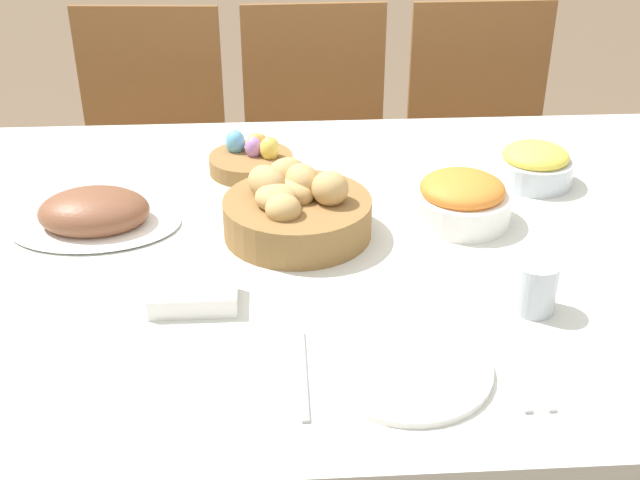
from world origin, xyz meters
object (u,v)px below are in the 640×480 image
object	(u,v)px
pineapple_bowl	(534,165)
knife	(509,365)
bread_basket	(296,209)
ham_platter	(94,214)
dinner_plate	(407,368)
drinking_cup	(535,287)
spoon	(531,365)
fork	(303,373)
butter_dish	(194,296)
chair_far_left	(150,165)
egg_basket	(252,159)
chair_far_center	(317,160)
chair_far_right	(482,156)
carrot_bowl	(461,199)

from	to	relation	value
pineapple_bowl	knife	bearing A→B (deg)	-109.41
bread_basket	ham_platter	bearing A→B (deg)	172.65
dinner_plate	drinking_cup	size ratio (longest dim) A/B	2.89
ham_platter	knife	size ratio (longest dim) A/B	1.59
pineapple_bowl	dinner_plate	xyz separation A→B (m)	(-0.35, -0.59, -0.03)
ham_platter	spoon	xyz separation A→B (m)	(0.67, -0.45, -0.02)
fork	butter_dish	bearing A→B (deg)	131.59
chair_far_left	egg_basket	world-z (taller)	chair_far_left
dinner_plate	fork	bearing A→B (deg)	180.00
chair_far_center	spoon	distance (m)	1.38
chair_far_center	knife	xyz separation A→B (m)	(0.18, -1.33, 0.26)
spoon	drinking_cup	size ratio (longest dim) A/B	2.39
bread_basket	egg_basket	world-z (taller)	bread_basket
chair_far_right	carrot_bowl	world-z (taller)	chair_far_right
dinner_plate	drinking_cup	xyz separation A→B (m)	(0.21, 0.14, 0.04)
ham_platter	knife	xyz separation A→B (m)	(0.64, -0.45, -0.02)
chair_far_left	dinner_plate	distance (m)	1.46
egg_basket	butter_dish	xyz separation A→B (m)	(-0.08, -0.50, -0.01)
bread_basket	fork	distance (m)	0.40
carrot_bowl	drinking_cup	xyz separation A→B (m)	(0.05, -0.29, -0.00)
dinner_plate	spoon	xyz separation A→B (m)	(0.17, 0.00, -0.00)
chair_far_left	bread_basket	world-z (taller)	chair_far_left
egg_basket	drinking_cup	size ratio (longest dim) A/B	2.16
bread_basket	butter_dish	xyz separation A→B (m)	(-0.16, -0.22, -0.03)
chair_far_left	drinking_cup	bearing A→B (deg)	-53.83
ham_platter	chair_far_center	bearing A→B (deg)	62.95
chair_far_left	egg_basket	bearing A→B (deg)	-59.88
drinking_cup	fork	bearing A→B (deg)	-158.74
bread_basket	drinking_cup	distance (m)	0.44
chair_far_left	butter_dish	distance (m)	1.21
carrot_bowl	drinking_cup	bearing A→B (deg)	-80.95
chair_far_right	egg_basket	world-z (taller)	chair_far_right
dinner_plate	fork	size ratio (longest dim) A/B	1.21
egg_basket	carrot_bowl	world-z (taller)	carrot_bowl
chair_far_center	pineapple_bowl	distance (m)	0.89
chair_far_center	drinking_cup	bearing A→B (deg)	-79.18
chair_far_center	ham_platter	distance (m)	1.04
butter_dish	egg_basket	bearing A→B (deg)	80.70
knife	butter_dish	distance (m)	0.48
chair_far_right	egg_basket	size ratio (longest dim) A/B	5.36
chair_far_right	bread_basket	distance (m)	1.14
chair_far_left	spoon	size ratio (longest dim) A/B	4.85
spoon	carrot_bowl	bearing A→B (deg)	90.30
chair_far_center	fork	distance (m)	1.36
knife	drinking_cup	size ratio (longest dim) A/B	2.39
knife	bread_basket	bearing A→B (deg)	124.95
bread_basket	spoon	xyz separation A→B (m)	(0.31, -0.40, -0.05)
chair_far_left	pineapple_bowl	world-z (taller)	chair_far_left
chair_far_center	ham_platter	world-z (taller)	chair_far_center
ham_platter	chair_far_left	bearing A→B (deg)	92.51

